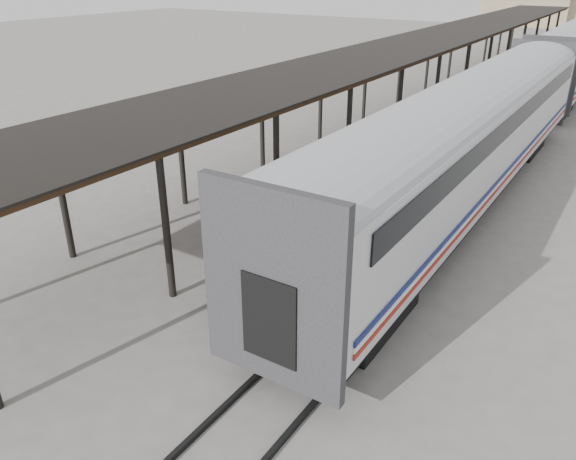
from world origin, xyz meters
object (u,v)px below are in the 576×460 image
Objects in this scene: baggage_cart at (252,270)px; porter at (243,244)px; pedestrian at (431,112)px; luggage_tug at (395,136)px.

baggage_cart is 1.32m from porter.
baggage_cart is 1.44× the size of pedestrian.
luggage_tug is (-2.07, 14.53, -0.12)m from baggage_cart.
luggage_tug is at bearing 11.23° from porter.
pedestrian is at bearing 90.65° from baggage_cart.
baggage_cart is 1.81× the size of luggage_tug.
luggage_tug is at bearing 77.95° from pedestrian.
pedestrian is (-2.10, 19.44, -0.90)m from porter.
baggage_cart is at bearing -76.99° from luggage_tug.
pedestrian is at bearing 8.69° from porter.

